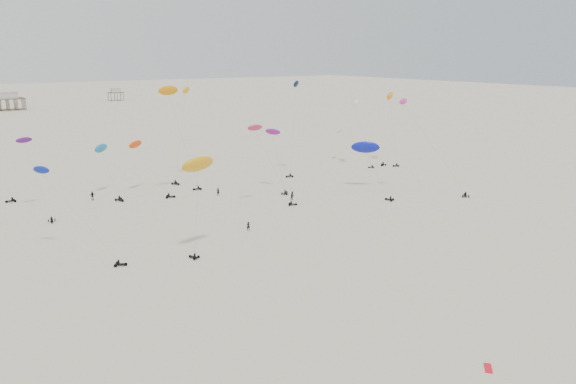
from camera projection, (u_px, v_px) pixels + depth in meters
ground_plane at (103, 145)px, 187.61m from camera, size 900.00×900.00×0.00m
pavilion_main at (3, 102)px, 302.35m from camera, size 21.00×13.00×9.80m
pavilion_small at (116, 95)px, 364.45m from camera, size 9.00×7.00×8.00m
rig_1 at (435, 148)px, 121.40m from camera, size 9.75×15.33×23.54m
rig_2 at (356, 144)px, 158.02m from camera, size 7.05×17.09×16.39m
rig_3 at (35, 173)px, 106.51m from camera, size 3.56×16.06×18.57m
rig_4 at (183, 117)px, 134.62m from camera, size 9.78×10.81×22.76m
rig_5 at (277, 152)px, 124.96m from camera, size 4.43×10.66×14.15m
rig_6 at (106, 162)px, 120.87m from camera, size 4.48×13.29×12.91m
rig_7 at (268, 154)px, 112.64m from camera, size 7.70×7.82×16.70m
rig_8 at (198, 171)px, 85.42m from camera, size 7.11×6.84×15.05m
rig_10 at (294, 107)px, 141.64m from camera, size 9.28×9.05×23.62m
rig_11 at (76, 211)px, 84.12m from camera, size 9.18×17.30×19.79m
rig_12 at (174, 110)px, 121.81m from camera, size 8.16×4.32×23.32m
rig_13 at (390, 102)px, 156.30m from camera, size 7.94×11.51×20.26m
rig_14 at (144, 157)px, 122.97m from camera, size 6.71×14.13×14.39m
rig_15 at (367, 151)px, 126.79m from camera, size 8.38×16.99×15.32m
rig_17 at (357, 110)px, 152.22m from camera, size 4.58×10.98×18.33m
spectator_0 at (248, 230)px, 97.53m from camera, size 0.82×0.75×1.87m
spectator_1 at (293, 200)px, 117.84m from camera, size 1.13×0.74×2.18m
spectator_2 at (93, 200)px, 117.69m from camera, size 1.43×0.97×2.22m
spectator_3 at (218, 195)px, 121.62m from camera, size 0.76×0.53×2.05m
grounded_kite_b at (488, 368)px, 54.83m from camera, size 1.79×1.74×0.07m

